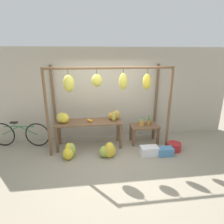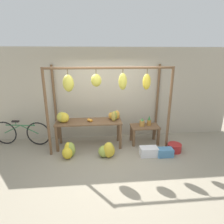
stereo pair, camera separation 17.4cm
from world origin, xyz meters
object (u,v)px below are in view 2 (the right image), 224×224
(pineapple_cluster, at_px, (145,122))
(fruit_crate_white, at_px, (149,152))
(banana_pile_ground_right, at_px, (108,150))
(fruit_crate_purple, at_px, (165,152))
(papaya_pile, at_px, (114,116))
(orange_pile, at_px, (90,120))
(banana_pile_ground_left, at_px, (69,151))
(parked_bicycle, at_px, (21,133))
(blue_bucket, at_px, (174,148))
(banana_pile_on_table, at_px, (63,117))

(pineapple_cluster, distance_m, fruit_crate_white, 0.95)
(banana_pile_ground_right, height_order, fruit_crate_purple, banana_pile_ground_right)
(banana_pile_ground_right, bearing_deg, papaya_pile, 70.86)
(papaya_pile, bearing_deg, orange_pile, -174.02)
(banana_pile_ground_right, distance_m, papaya_pile, 1.02)
(banana_pile_ground_left, bearing_deg, fruit_crate_white, -3.43)
(parked_bicycle, bearing_deg, blue_bucket, -10.72)
(orange_pile, height_order, fruit_crate_purple, orange_pile)
(banana_pile_ground_right, xyz_separation_m, fruit_crate_white, (1.09, -0.06, -0.06))
(parked_bicycle, bearing_deg, pineapple_cluster, -3.26)
(papaya_pile, bearing_deg, pineapple_cluster, 2.94)
(banana_pile_on_table, xyz_separation_m, banana_pile_ground_left, (0.18, -0.55, -0.74))
(banana_pile_on_table, xyz_separation_m, fruit_crate_purple, (2.71, -0.74, -0.81))
(banana_pile_on_table, bearing_deg, fruit_crate_white, -16.52)
(fruit_crate_white, relative_size, parked_bicycle, 0.27)
(banana_pile_ground_left, distance_m, banana_pile_ground_right, 1.02)
(orange_pile, bearing_deg, banana_pile_ground_left, -136.38)
(fruit_crate_purple, bearing_deg, papaya_pile, 148.24)
(blue_bucket, distance_m, papaya_pile, 1.90)
(papaya_pile, bearing_deg, banana_pile_on_table, -177.93)
(blue_bucket, distance_m, fruit_crate_purple, 0.42)
(banana_pile_on_table, xyz_separation_m, fruit_crate_white, (2.29, -0.68, -0.80))
(banana_pile_ground_left, distance_m, parked_bicycle, 1.72)
(pineapple_cluster, relative_size, banana_pile_ground_left, 0.78)
(fruit_crate_white, distance_m, parked_bicycle, 3.73)
(banana_pile_on_table, distance_m, blue_bucket, 3.21)
(pineapple_cluster, height_order, banana_pile_ground_left, pineapple_cluster)
(banana_pile_on_table, bearing_deg, papaya_pile, 2.07)
(banana_pile_on_table, relative_size, pineapple_cluster, 1.25)
(fruit_crate_white, bearing_deg, papaya_pile, 139.46)
(pineapple_cluster, relative_size, papaya_pile, 0.97)
(fruit_crate_white, bearing_deg, parked_bicycle, 164.61)
(fruit_crate_white, bearing_deg, orange_pile, 156.99)
(fruit_crate_purple, bearing_deg, blue_bucket, 31.65)
(papaya_pile, height_order, fruit_crate_purple, papaya_pile)
(banana_pile_ground_left, bearing_deg, orange_pile, 43.62)
(banana_pile_ground_left, bearing_deg, blue_bucket, 0.70)
(pineapple_cluster, height_order, papaya_pile, papaya_pile)
(banana_pile_on_table, height_order, papaya_pile, papaya_pile)
(fruit_crate_white, height_order, papaya_pile, papaya_pile)
(orange_pile, xyz_separation_m, fruit_crate_white, (1.55, -0.66, -0.70))
(fruit_crate_white, distance_m, papaya_pile, 1.37)
(banana_pile_ground_right, distance_m, parked_bicycle, 2.67)
(pineapple_cluster, relative_size, fruit_crate_white, 0.78)
(pineapple_cluster, bearing_deg, fruit_crate_white, -95.58)
(banana_pile_on_table, xyz_separation_m, pineapple_cluster, (2.36, 0.10, -0.25))
(parked_bicycle, bearing_deg, orange_pile, -9.18)
(papaya_pile, bearing_deg, fruit_crate_white, -40.54)
(pineapple_cluster, relative_size, fruit_crate_purple, 0.87)
(banana_pile_on_table, distance_m, fruit_crate_purple, 2.92)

